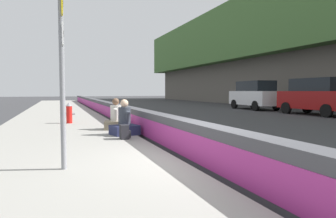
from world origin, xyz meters
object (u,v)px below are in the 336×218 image
Objects in this scene: route_sign_post at (62,47)px; seated_person_foreground at (125,124)px; backpack at (125,132)px; parked_car_third at (317,96)px; seated_person_middle at (116,120)px; parked_car_fourth at (255,95)px; fire_hydrant at (69,113)px.

route_sign_post is 4.50m from seated_person_foreground.
parked_car_third reaches higher than backpack.
backpack is (-2.24, 0.16, -0.15)m from seated_person_middle.
parked_car_third and parked_car_fourth have the same top height.
route_sign_post is 7.97m from fire_hydrant.
route_sign_post is at bearing 160.40° from seated_person_middle.
route_sign_post is at bearing 150.02° from backpack.
route_sign_post reaches higher than seated_person_foreground.
route_sign_post is 20.97m from parked_car_fourth.
parked_car_third is at bearing -59.34° from route_sign_post.
seated_person_middle is 2.26m from backpack.
parked_car_third is at bearing -74.12° from seated_person_middle.
route_sign_post reaches higher than fire_hydrant.
parked_car_fourth is at bearing -49.22° from seated_person_foreground.
fire_hydrant is 0.80× the size of seated_person_middle.
fire_hydrant is at bearing 94.21° from parked_car_third.
route_sign_post is 0.74× the size of parked_car_third.
fire_hydrant is 0.80× the size of seated_person_foreground.
route_sign_post reaches higher than backpack.
backpack is at bearing 132.43° from parked_car_fourth.
backpack is (-4.91, -1.32, -0.25)m from fire_hydrant.
seated_person_middle reaches higher than fire_hydrant.
fire_hydrant is at bearing 15.06° from backpack.
seated_person_foreground is at bearing 111.44° from parked_car_third.
seated_person_middle is 0.23× the size of parked_car_third.
parked_car_third is (3.74, -13.14, 0.70)m from seated_person_middle.
parked_car_third is at bearing -68.56° from seated_person_foreground.
backpack is at bearing 168.14° from seated_person_foreground.
parked_car_fourth reaches higher than seated_person_foreground.
seated_person_middle is at bearing -4.11° from backpack.
parked_car_third reaches higher than fire_hydrant.
parked_car_third is at bearing -65.78° from backpack.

